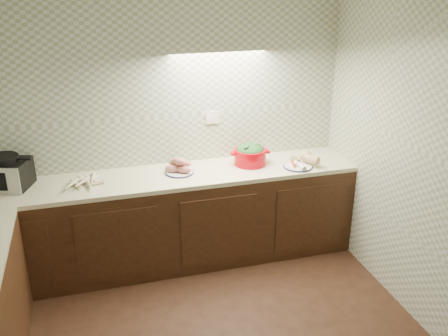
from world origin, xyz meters
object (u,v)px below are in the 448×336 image
object	(u,v)px
veg_plate	(302,161)
sweet_potato_plate	(179,167)
toaster_oven	(5,173)
dutch_oven	(250,154)
parsnip_pile	(81,182)
onion_bowl	(177,164)

from	to	relation	value
veg_plate	sweet_potato_plate	bearing A→B (deg)	173.47
toaster_oven	dutch_oven	distance (m)	2.17
dutch_oven	parsnip_pile	bearing A→B (deg)	-171.96
parsnip_pile	dutch_oven	distance (m)	1.56
toaster_oven	veg_plate	xyz separation A→B (m)	(2.63, -0.22, -0.09)
parsnip_pile	toaster_oven	bearing A→B (deg)	167.84
toaster_oven	sweet_potato_plate	xyz separation A→B (m)	(1.48, -0.09, -0.08)
onion_bowl	veg_plate	xyz separation A→B (m)	(1.15, -0.25, 0.01)
toaster_oven	dutch_oven	xyz separation A→B (m)	(2.17, -0.06, -0.03)
dutch_oven	veg_plate	world-z (taller)	dutch_oven
onion_bowl	veg_plate	distance (m)	1.17
toaster_oven	onion_bowl	world-z (taller)	toaster_oven
toaster_oven	parsnip_pile	distance (m)	0.63
parsnip_pile	onion_bowl	distance (m)	0.89
toaster_oven	parsnip_pile	xyz separation A→B (m)	(0.61, -0.13, -0.10)
onion_bowl	veg_plate	size ratio (longest dim) A/B	0.39
toaster_oven	onion_bowl	bearing A→B (deg)	20.37
toaster_oven	dutch_oven	size ratio (longest dim) A/B	1.27
parsnip_pile	veg_plate	bearing A→B (deg)	-2.58
parsnip_pile	onion_bowl	world-z (taller)	onion_bowl
veg_plate	dutch_oven	bearing A→B (deg)	161.09
parsnip_pile	sweet_potato_plate	xyz separation A→B (m)	(0.87, 0.04, 0.03)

